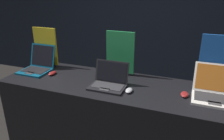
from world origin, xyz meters
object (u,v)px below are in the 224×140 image
promo_stand_front (46,48)px  mouse_middle (129,90)px  laptop_front (38,65)px  laptop_back (214,91)px  mouse_back (185,94)px  mouse_front (52,73)px  promo_stand_back (216,63)px  laptop_middle (109,81)px  promo_stand_middle (120,54)px

promo_stand_front → mouse_middle: (1.17, -0.35, -0.21)m
laptop_front → laptop_back: 1.91m
laptop_front → mouse_back: laptop_front is taller
mouse_front → promo_stand_front: bearing=134.7°
laptop_front → promo_stand_back: (1.91, 0.22, 0.19)m
laptop_front → laptop_middle: 0.95m
laptop_front → laptop_back: (1.91, -0.01, -0.00)m
laptop_front → mouse_front: 0.25m
mouse_back → laptop_front: bearing=177.7°
mouse_front → mouse_middle: 0.94m
laptop_middle → mouse_back: laptop_middle is taller
mouse_front → promo_stand_back: 1.71m
mouse_middle → mouse_back: size_ratio=0.92×
laptop_back → promo_stand_middle: bearing=166.6°
promo_stand_front → promo_stand_back: (1.91, 0.04, 0.02)m
laptop_middle → mouse_back: (0.72, 0.05, -0.04)m
mouse_front → laptop_middle: 0.71m
laptop_back → laptop_middle: bearing=-173.2°
mouse_front → laptop_middle: size_ratio=0.35×
promo_stand_middle → promo_stand_back: promo_stand_back is taller
laptop_front → mouse_middle: size_ratio=3.43×
promo_stand_back → mouse_middle: bearing=-152.2°
promo_stand_front → mouse_middle: bearing=-16.7°
mouse_front → mouse_back: 1.43m
mouse_middle → promo_stand_front: bearing=163.3°
mouse_back → mouse_middle: bearing=-168.5°
promo_stand_middle → promo_stand_back: bearing=-0.2°
mouse_middle → mouse_back: bearing=11.5°
promo_stand_front → promo_stand_middle: size_ratio=0.97×
mouse_back → promo_stand_back: size_ratio=0.22×
laptop_middle → promo_stand_middle: size_ratio=0.71×
laptop_front → promo_stand_middle: size_ratio=0.74×
laptop_front → promo_stand_middle: 0.99m
mouse_front → promo_stand_middle: promo_stand_middle is taller
promo_stand_front → promo_stand_middle: bearing=2.6°
mouse_front → laptop_middle: laptop_middle is taller
laptop_front → promo_stand_back: size_ratio=0.69×
laptop_middle → mouse_back: bearing=4.1°
mouse_middle → promo_stand_back: 0.87m
laptop_front → promo_stand_middle: bearing=13.4°
laptop_middle → promo_stand_back: promo_stand_back is taller
laptop_front → promo_stand_front: 0.24m
laptop_front → promo_stand_front: size_ratio=0.76×
promo_stand_front → laptop_back: bearing=-5.6°
promo_stand_middle → laptop_front: bearing=-166.6°
promo_stand_front → mouse_middle: size_ratio=4.49×
mouse_back → promo_stand_front: bearing=171.5°
laptop_front → mouse_back: 1.67m
mouse_middle → promo_stand_middle: bearing=119.5°
laptop_middle → promo_stand_middle: (0.00, 0.34, 0.18)m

